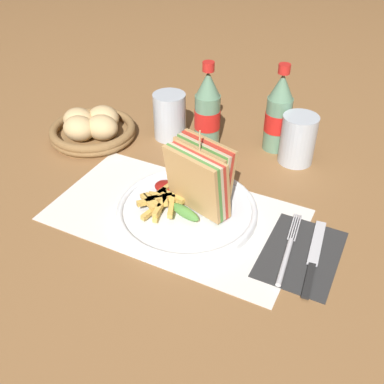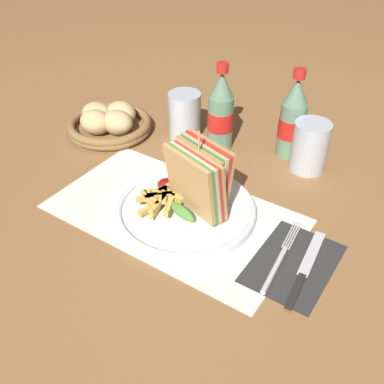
# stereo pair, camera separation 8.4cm
# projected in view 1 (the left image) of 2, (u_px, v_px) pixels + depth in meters

# --- Properties ---
(ground_plane) EXTENTS (4.00, 4.00, 0.00)m
(ground_plane) POSITION_uv_depth(u_px,v_px,m) (180.00, 202.00, 0.88)
(ground_plane) COLOR olive
(placemat) EXTENTS (0.47, 0.26, 0.00)m
(placemat) POSITION_uv_depth(u_px,v_px,m) (175.00, 215.00, 0.85)
(placemat) COLOR silver
(placemat) RESTS_ON ground_plane
(plate_main) EXTENTS (0.27, 0.27, 0.02)m
(plate_main) POSITION_uv_depth(u_px,v_px,m) (187.00, 210.00, 0.85)
(plate_main) COLOR white
(plate_main) RESTS_ON ground_plane
(club_sandwich) EXTENTS (0.14, 0.12, 0.16)m
(club_sandwich) POSITION_uv_depth(u_px,v_px,m) (199.00, 179.00, 0.81)
(club_sandwich) COLOR tan
(club_sandwich) RESTS_ON plate_main
(fries_pile) EXTENTS (0.08, 0.11, 0.02)m
(fries_pile) POSITION_uv_depth(u_px,v_px,m) (160.00, 201.00, 0.84)
(fries_pile) COLOR gold
(fries_pile) RESTS_ON plate_main
(ketchup_blob) EXTENTS (0.05, 0.04, 0.02)m
(ketchup_blob) POSITION_uv_depth(u_px,v_px,m) (167.00, 186.00, 0.88)
(ketchup_blob) COLOR maroon
(ketchup_blob) RESTS_ON plate_main
(napkin) EXTENTS (0.13, 0.18, 0.00)m
(napkin) POSITION_uv_depth(u_px,v_px,m) (301.00, 254.00, 0.77)
(napkin) COLOR #2D2D2D
(napkin) RESTS_ON ground_plane
(fork) EXTENTS (0.03, 0.18, 0.01)m
(fork) POSITION_uv_depth(u_px,v_px,m) (287.00, 254.00, 0.76)
(fork) COLOR silver
(fork) RESTS_ON napkin
(knife) EXTENTS (0.04, 0.19, 0.00)m
(knife) POSITION_uv_depth(u_px,v_px,m) (314.00, 257.00, 0.75)
(knife) COLOR black
(knife) RESTS_ON napkin
(coke_bottle_near) EXTENTS (0.06, 0.06, 0.20)m
(coke_bottle_near) POSITION_uv_depth(u_px,v_px,m) (207.00, 112.00, 1.01)
(coke_bottle_near) COLOR slate
(coke_bottle_near) RESTS_ON ground_plane
(coke_bottle_far) EXTENTS (0.06, 0.06, 0.20)m
(coke_bottle_far) POSITION_uv_depth(u_px,v_px,m) (279.00, 114.00, 1.00)
(coke_bottle_far) COLOR slate
(coke_bottle_far) RESTS_ON ground_plane
(glass_near) EXTENTS (0.08, 0.08, 0.11)m
(glass_near) POSITION_uv_depth(u_px,v_px,m) (297.00, 142.00, 0.97)
(glass_near) COLOR silver
(glass_near) RESTS_ON ground_plane
(glass_far) EXTENTS (0.08, 0.08, 0.11)m
(glass_far) POSITION_uv_depth(u_px,v_px,m) (170.00, 119.00, 1.06)
(glass_far) COLOR silver
(glass_far) RESTS_ON ground_plane
(bread_basket) EXTENTS (0.20, 0.20, 0.07)m
(bread_basket) POSITION_uv_depth(u_px,v_px,m) (92.00, 129.00, 1.07)
(bread_basket) COLOR olive
(bread_basket) RESTS_ON ground_plane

